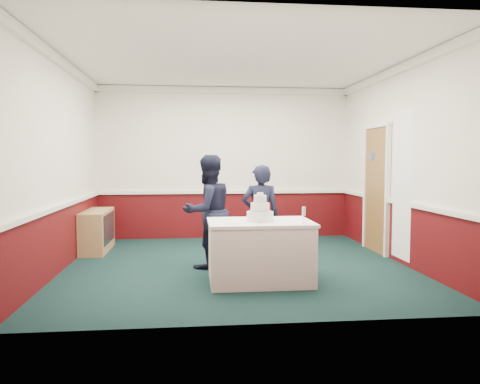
{
  "coord_description": "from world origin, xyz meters",
  "views": [
    {
      "loc": [
        -0.67,
        -6.83,
        1.57
      ],
      "look_at": [
        0.04,
        -0.1,
        1.1
      ],
      "focal_mm": 35.0,
      "sensor_mm": 36.0,
      "label": 1
    }
  ],
  "objects": [
    {
      "name": "room_shell",
      "position": [
        0.08,
        0.61,
        1.97
      ],
      "size": [
        5.0,
        5.0,
        3.0
      ],
      "color": "white",
      "rests_on": "ground"
    },
    {
      "name": "champagne_flute",
      "position": [
        0.7,
        -1.25,
        0.93
      ],
      "size": [
        0.05,
        0.05,
        0.21
      ],
      "color": "silver",
      "rests_on": "cake_table"
    },
    {
      "name": "cake_knife",
      "position": [
        0.17,
        -1.17,
        0.79
      ],
      "size": [
        0.03,
        0.22,
        0.0
      ],
      "primitive_type": "cube",
      "rotation": [
        0.0,
        0.0,
        0.05
      ],
      "color": "silver",
      "rests_on": "cake_table"
    },
    {
      "name": "cake_table",
      "position": [
        0.2,
        -0.97,
        0.4
      ],
      "size": [
        1.32,
        0.92,
        0.79
      ],
      "color": "white",
      "rests_on": "ground"
    },
    {
      "name": "sideboard",
      "position": [
        -2.28,
        1.34,
        0.35
      ],
      "size": [
        0.41,
        1.2,
        0.7
      ],
      "color": "#9B7B4B",
      "rests_on": "ground"
    },
    {
      "name": "person_woman",
      "position": [
        0.34,
        -0.13,
        0.75
      ],
      "size": [
        0.56,
        0.39,
        1.5
      ],
      "primitive_type": "imported",
      "rotation": [
        0.0,
        0.0,
        3.09
      ],
      "color": "black",
      "rests_on": "ground"
    },
    {
      "name": "ground",
      "position": [
        0.0,
        0.0,
        0.0
      ],
      "size": [
        5.0,
        5.0,
        0.0
      ],
      "primitive_type": "plane",
      "color": "black",
      "rests_on": "ground"
    },
    {
      "name": "wedding_cake",
      "position": [
        0.2,
        -0.97,
        0.9
      ],
      "size": [
        0.35,
        0.35,
        0.36
      ],
      "color": "white",
      "rests_on": "cake_table"
    },
    {
      "name": "person_man",
      "position": [
        -0.43,
        -0.08,
        0.82
      ],
      "size": [
        1.0,
        0.94,
        1.64
      ],
      "primitive_type": "imported",
      "rotation": [
        0.0,
        0.0,
        3.68
      ],
      "color": "black",
      "rests_on": "ground"
    }
  ]
}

